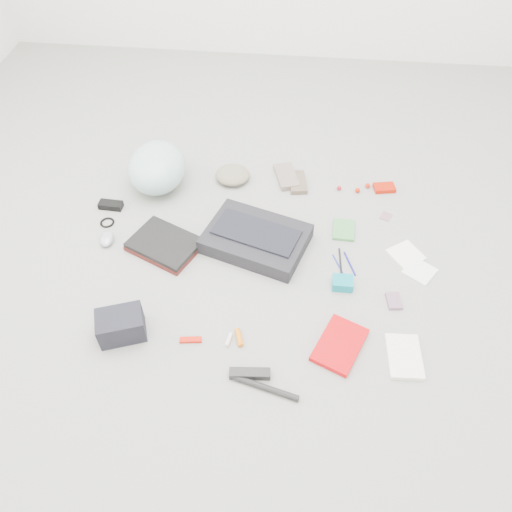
# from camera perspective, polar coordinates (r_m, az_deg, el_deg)

# --- Properties ---
(ground_plane) EXTENTS (4.00, 4.00, 0.00)m
(ground_plane) POSITION_cam_1_polar(r_m,az_deg,el_deg) (2.28, 0.00, -0.84)
(ground_plane) COLOR gray
(messenger_bag) EXTENTS (0.53, 0.45, 0.08)m
(messenger_bag) POSITION_cam_1_polar(r_m,az_deg,el_deg) (2.33, -0.00, 1.98)
(messenger_bag) COLOR black
(messenger_bag) RESTS_ON ground_plane
(bag_flap) EXTENTS (0.42, 0.29, 0.01)m
(bag_flap) POSITION_cam_1_polar(r_m,az_deg,el_deg) (2.30, -0.00, 2.73)
(bag_flap) COLOR black
(bag_flap) RESTS_ON messenger_bag
(laptop_sleeve) EXTENTS (0.38, 0.34, 0.02)m
(laptop_sleeve) POSITION_cam_1_polar(r_m,az_deg,el_deg) (2.37, -10.35, 1.16)
(laptop_sleeve) COLOR #531B16
(laptop_sleeve) RESTS_ON ground_plane
(laptop) EXTENTS (0.37, 0.33, 0.02)m
(laptop) POSITION_cam_1_polar(r_m,az_deg,el_deg) (2.36, -10.41, 1.50)
(laptop) COLOR black
(laptop) RESTS_ON laptop_sleeve
(bike_helmet) EXTENTS (0.33, 0.39, 0.22)m
(bike_helmet) POSITION_cam_1_polar(r_m,az_deg,el_deg) (2.65, -11.26, 9.91)
(bike_helmet) COLOR #A8D3D1
(bike_helmet) RESTS_ON ground_plane
(beanie) EXTENTS (0.19, 0.18, 0.06)m
(beanie) POSITION_cam_1_polar(r_m,az_deg,el_deg) (2.69, -2.69, 9.25)
(beanie) COLOR gray
(beanie) RESTS_ON ground_plane
(mitten_left) EXTENTS (0.15, 0.22, 0.03)m
(mitten_left) POSITION_cam_1_polar(r_m,az_deg,el_deg) (2.70, 3.48, 9.05)
(mitten_left) COLOR gray
(mitten_left) RESTS_ON ground_plane
(mitten_right) EXTENTS (0.11, 0.18, 0.03)m
(mitten_right) POSITION_cam_1_polar(r_m,az_deg,el_deg) (2.67, 4.78, 8.38)
(mitten_right) COLOR brown
(mitten_right) RESTS_ON ground_plane
(power_brick) EXTENTS (0.12, 0.06, 0.03)m
(power_brick) POSITION_cam_1_polar(r_m,az_deg,el_deg) (2.63, -16.26, 5.61)
(power_brick) COLOR black
(power_brick) RESTS_ON ground_plane
(cable_coil) EXTENTS (0.08, 0.08, 0.01)m
(cable_coil) POSITION_cam_1_polar(r_m,az_deg,el_deg) (2.56, -16.64, 3.69)
(cable_coil) COLOR black
(cable_coil) RESTS_ON ground_plane
(mouse) EXTENTS (0.08, 0.11, 0.04)m
(mouse) POSITION_cam_1_polar(r_m,az_deg,el_deg) (2.46, -16.69, 1.93)
(mouse) COLOR #9E9EAB
(mouse) RESTS_ON ground_plane
(camera_bag) EXTENTS (0.21, 0.18, 0.12)m
(camera_bag) POSITION_cam_1_polar(r_m,az_deg,el_deg) (2.07, -15.18, -7.66)
(camera_bag) COLOR black
(camera_bag) RESTS_ON ground_plane
(multitool) EXTENTS (0.09, 0.04, 0.01)m
(multitool) POSITION_cam_1_polar(r_m,az_deg,el_deg) (2.04, -7.47, -9.48)
(multitool) COLOR red
(multitool) RESTS_ON ground_plane
(toiletry_tube_white) EXTENTS (0.03, 0.06, 0.02)m
(toiletry_tube_white) POSITION_cam_1_polar(r_m,az_deg,el_deg) (2.03, -3.12, -9.51)
(toiletry_tube_white) COLOR beige
(toiletry_tube_white) RESTS_ON ground_plane
(toiletry_tube_orange) EXTENTS (0.05, 0.08, 0.02)m
(toiletry_tube_orange) POSITION_cam_1_polar(r_m,az_deg,el_deg) (2.03, -1.94, -9.30)
(toiletry_tube_orange) COLOR orange
(toiletry_tube_orange) RESTS_ON ground_plane
(u_lock) EXTENTS (0.16, 0.05, 0.03)m
(u_lock) POSITION_cam_1_polar(r_m,az_deg,el_deg) (1.94, -0.71, -13.30)
(u_lock) COLOR black
(u_lock) RESTS_ON ground_plane
(bike_pump) EXTENTS (0.26, 0.09, 0.02)m
(bike_pump) POSITION_cam_1_polar(r_m,az_deg,el_deg) (1.92, 1.09, -14.81)
(bike_pump) COLOR black
(bike_pump) RESTS_ON ground_plane
(book_red) EXTENTS (0.24, 0.28, 0.02)m
(book_red) POSITION_cam_1_polar(r_m,az_deg,el_deg) (2.03, 9.54, -9.98)
(book_red) COLOR red
(book_red) RESTS_ON ground_plane
(book_white) EXTENTS (0.14, 0.20, 0.02)m
(book_white) POSITION_cam_1_polar(r_m,az_deg,el_deg) (2.06, 16.58, -10.95)
(book_white) COLOR white
(book_white) RESTS_ON ground_plane
(notepad) EXTENTS (0.11, 0.14, 0.02)m
(notepad) POSITION_cam_1_polar(r_m,az_deg,el_deg) (2.45, 9.97, 2.96)
(notepad) COLOR #408B44
(notepad) RESTS_ON ground_plane
(pen_blue) EXTENTS (0.05, 0.12, 0.01)m
(pen_blue) POSITION_cam_1_polar(r_m,az_deg,el_deg) (2.30, 9.35, -0.95)
(pen_blue) COLOR #1E2BA2
(pen_blue) RESTS_ON ground_plane
(pen_black) EXTENTS (0.02, 0.16, 0.01)m
(pen_black) POSITION_cam_1_polar(r_m,az_deg,el_deg) (2.31, 9.61, -0.60)
(pen_black) COLOR black
(pen_black) RESTS_ON ground_plane
(pen_navy) EXTENTS (0.06, 0.14, 0.01)m
(pen_navy) POSITION_cam_1_polar(r_m,az_deg,el_deg) (2.31, 10.67, -0.86)
(pen_navy) COLOR navy
(pen_navy) RESTS_ON ground_plane
(accordion_wallet) EXTENTS (0.09, 0.07, 0.04)m
(accordion_wallet) POSITION_cam_1_polar(r_m,az_deg,el_deg) (2.21, 9.86, -3.05)
(accordion_wallet) COLOR #0E8C9E
(accordion_wallet) RESTS_ON ground_plane
(card_deck) EXTENTS (0.07, 0.09, 0.02)m
(card_deck) POSITION_cam_1_polar(r_m,az_deg,el_deg) (2.21, 15.48, -4.98)
(card_deck) COLOR slate
(card_deck) RESTS_ON ground_plane
(napkin_top) EXTENTS (0.19, 0.19, 0.01)m
(napkin_top) POSITION_cam_1_polar(r_m,az_deg,el_deg) (2.41, 16.75, 0.17)
(napkin_top) COLOR white
(napkin_top) RESTS_ON ground_plane
(napkin_bottom) EXTENTS (0.17, 0.17, 0.01)m
(napkin_bottom) POSITION_cam_1_polar(r_m,az_deg,el_deg) (2.36, 18.21, -1.64)
(napkin_bottom) COLOR white
(napkin_bottom) RESTS_ON ground_plane
(lollipop_a) EXTENTS (0.03, 0.03, 0.02)m
(lollipop_a) POSITION_cam_1_polar(r_m,az_deg,el_deg) (2.67, 9.48, 7.67)
(lollipop_a) COLOR #A80E1C
(lollipop_a) RESTS_ON ground_plane
(lollipop_b) EXTENTS (0.03, 0.03, 0.03)m
(lollipop_b) POSITION_cam_1_polar(r_m,az_deg,el_deg) (2.67, 11.53, 7.37)
(lollipop_b) COLOR red
(lollipop_b) RESTS_ON ground_plane
(lollipop_c) EXTENTS (0.03, 0.03, 0.03)m
(lollipop_c) POSITION_cam_1_polar(r_m,az_deg,el_deg) (2.71, 12.64, 7.86)
(lollipop_c) COLOR red
(lollipop_c) RESTS_ON ground_plane
(altoids_tin) EXTENTS (0.12, 0.09, 0.02)m
(altoids_tin) POSITION_cam_1_polar(r_m,az_deg,el_deg) (2.72, 14.44, 7.55)
(altoids_tin) COLOR #B51705
(altoids_tin) RESTS_ON ground_plane
(stamp_sheet) EXTENTS (0.07, 0.07, 0.00)m
(stamp_sheet) POSITION_cam_1_polar(r_m,az_deg,el_deg) (2.57, 14.63, 4.40)
(stamp_sheet) COLOR gray
(stamp_sheet) RESTS_ON ground_plane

